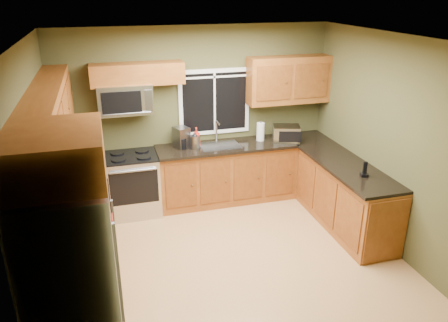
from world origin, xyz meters
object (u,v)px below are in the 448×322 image
kettle (195,141)px  toaster_oven (286,134)px  range (133,184)px  coffee_maker (181,138)px  soap_bottle_c (182,139)px  paper_towel_roll (260,132)px  soap_bottle_a (196,138)px  microwave (125,99)px  cordless_phone (365,172)px  refrigerator (74,279)px

kettle → toaster_oven: bearing=-2.3°
range → toaster_oven: bearing=-2.0°
coffee_maker → kettle: coffee_maker is taller
soap_bottle_c → paper_towel_roll: bearing=-6.9°
coffee_maker → soap_bottle_a: size_ratio=1.01×
microwave → paper_towel_roll: bearing=-1.5°
kettle → soap_bottle_a: soap_bottle_a is taller
soap_bottle_a → soap_bottle_c: (-0.19, 0.20, -0.07)m
paper_towel_roll → coffee_maker: bearing=179.7°
microwave → kettle: (0.96, -0.17, -0.67)m
paper_towel_roll → microwave: bearing=178.5°
coffee_maker → soap_bottle_c: coffee_maker is taller
microwave → paper_towel_roll: size_ratio=2.40×
kettle → cordless_phone: 2.45m
range → kettle: bearing=-1.7°
toaster_oven → kettle: bearing=177.7°
refrigerator → soap_bottle_a: bearing=59.0°
refrigerator → microwave: microwave is taller
microwave → soap_bottle_c: (0.80, 0.09, -0.70)m
range → paper_towel_roll: 2.13m
microwave → soap_bottle_a: size_ratio=2.44×
range → paper_towel_roll: size_ratio=2.96×
range → paper_towel_roll: bearing=2.3°
range → cordless_phone: size_ratio=4.65×
microwave → range: bearing=-90.0°
coffee_maker → paper_towel_roll: 1.26m
refrigerator → toaster_oven: size_ratio=3.73×
kettle → coffee_maker: bearing=147.3°
soap_bottle_c → cordless_phone: cordless_phone is taller
kettle → soap_bottle_c: 0.31m
microwave → kettle: bearing=-9.8°
refrigerator → range: size_ratio=1.92×
microwave → cordless_phone: (2.83, -1.75, -0.73)m
refrigerator → cordless_phone: refrigerator is taller
microwave → coffee_maker: bearing=-3.5°
microwave → kettle: 1.18m
microwave → kettle: size_ratio=2.96×
refrigerator → microwave: size_ratio=2.37×
refrigerator → microwave: 3.10m
kettle → soap_bottle_c: bearing=121.3°
kettle → soap_bottle_a: 0.08m
microwave → soap_bottle_a: bearing=-6.1°
toaster_oven → soap_bottle_c: 1.63m
range → toaster_oven: 2.48m
toaster_oven → microwave: bearing=174.7°
soap_bottle_c → soap_bottle_a: bearing=-46.1°
kettle → cordless_phone: (1.88, -1.58, -0.06)m
refrigerator → range: 2.89m
toaster_oven → soap_bottle_a: 1.41m
paper_towel_roll → refrigerator: bearing=-133.7°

